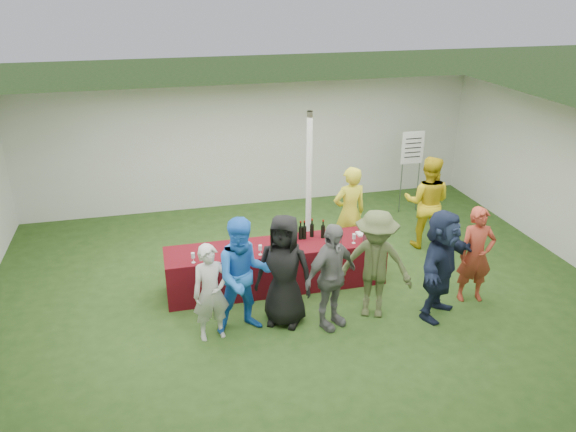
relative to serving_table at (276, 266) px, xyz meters
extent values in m
plane|color=#284719|center=(0.32, -0.23, -0.38)|extent=(60.00, 60.00, 0.00)
plane|color=white|center=(0.32, 3.77, 0.97)|extent=(10.00, 0.00, 10.00)
plane|color=white|center=(0.32, -4.23, 0.97)|extent=(10.00, 0.00, 10.00)
plane|color=white|center=(5.32, -0.23, 0.97)|extent=(0.00, 8.00, 8.00)
plane|color=white|center=(0.32, -0.23, 2.33)|extent=(10.00, 10.00, 0.00)
cylinder|color=silver|center=(0.82, 0.97, 0.98)|extent=(0.10, 0.10, 2.70)
cube|color=#600A0E|center=(0.00, 0.00, 0.00)|extent=(3.60, 0.80, 0.75)
cylinder|color=black|center=(0.35, 0.11, 0.48)|extent=(0.07, 0.07, 0.22)
cylinder|color=black|center=(0.35, 0.11, 0.64)|extent=(0.03, 0.03, 0.08)
cylinder|color=maroon|center=(0.35, 0.11, 0.69)|extent=(0.03, 0.03, 0.02)
cylinder|color=black|center=(0.45, 0.14, 0.48)|extent=(0.07, 0.07, 0.22)
cylinder|color=black|center=(0.45, 0.14, 0.64)|extent=(0.03, 0.03, 0.08)
cylinder|color=maroon|center=(0.45, 0.14, 0.69)|extent=(0.03, 0.03, 0.02)
cylinder|color=black|center=(0.52, 0.14, 0.48)|extent=(0.07, 0.07, 0.22)
cylinder|color=black|center=(0.52, 0.14, 0.64)|extent=(0.03, 0.03, 0.08)
cylinder|color=maroon|center=(0.52, 0.14, 0.69)|extent=(0.03, 0.03, 0.02)
cylinder|color=black|center=(0.66, 0.19, 0.48)|extent=(0.07, 0.07, 0.22)
cylinder|color=black|center=(0.66, 0.19, 0.64)|extent=(0.03, 0.03, 0.08)
cylinder|color=maroon|center=(0.66, 0.19, 0.69)|extent=(0.03, 0.03, 0.02)
cylinder|color=black|center=(0.83, 0.10, 0.48)|extent=(0.07, 0.07, 0.22)
cylinder|color=black|center=(0.83, 0.10, 0.64)|extent=(0.03, 0.03, 0.08)
cylinder|color=maroon|center=(0.83, 0.10, 0.69)|extent=(0.03, 0.03, 0.02)
cylinder|color=silver|center=(-1.36, -0.27, 0.38)|extent=(0.06, 0.06, 0.00)
cylinder|color=silver|center=(-1.36, -0.27, 0.42)|extent=(0.01, 0.01, 0.07)
cylinder|color=silver|center=(-1.36, -0.27, 0.50)|extent=(0.06, 0.06, 0.08)
cylinder|color=#4B0816|center=(-1.36, -0.27, 0.47)|extent=(0.05, 0.05, 0.02)
cylinder|color=silver|center=(-1.11, -0.31, 0.38)|extent=(0.06, 0.06, 0.00)
cylinder|color=silver|center=(-1.11, -0.31, 0.42)|extent=(0.01, 0.01, 0.07)
cylinder|color=silver|center=(-1.11, -0.31, 0.50)|extent=(0.06, 0.06, 0.08)
cylinder|color=#4B0816|center=(-1.11, -0.31, 0.47)|extent=(0.05, 0.05, 0.02)
cylinder|color=silver|center=(-0.77, -0.24, 0.38)|extent=(0.06, 0.06, 0.00)
cylinder|color=silver|center=(-0.77, -0.24, 0.42)|extent=(0.01, 0.01, 0.07)
cylinder|color=silver|center=(-0.77, -0.24, 0.50)|extent=(0.06, 0.06, 0.08)
cylinder|color=#4B0816|center=(-0.77, -0.24, 0.47)|extent=(0.05, 0.05, 0.02)
cylinder|color=silver|center=(-0.31, -0.26, 0.38)|extent=(0.06, 0.06, 0.00)
cylinder|color=silver|center=(-0.31, -0.26, 0.42)|extent=(0.01, 0.01, 0.07)
cylinder|color=silver|center=(-0.31, -0.26, 0.50)|extent=(0.06, 0.06, 0.08)
cylinder|color=silver|center=(1.26, -0.23, 0.38)|extent=(0.06, 0.06, 0.00)
cylinder|color=silver|center=(1.26, -0.23, 0.42)|extent=(0.01, 0.01, 0.07)
cylinder|color=silver|center=(1.26, -0.23, 0.50)|extent=(0.06, 0.06, 0.08)
cylinder|color=silver|center=(0.02, 0.08, 0.47)|extent=(0.07, 0.07, 0.20)
cylinder|color=silver|center=(0.02, 0.08, 0.59)|extent=(0.03, 0.03, 0.03)
cube|color=white|center=(1.55, 0.05, 0.39)|extent=(0.25, 0.18, 0.03)
cylinder|color=slate|center=(1.53, -0.22, 0.46)|extent=(0.21, 0.21, 0.18)
cylinder|color=slate|center=(3.34, 2.48, 0.18)|extent=(0.02, 0.02, 1.10)
cylinder|color=slate|center=(3.74, 2.48, 0.18)|extent=(0.02, 0.02, 1.10)
cube|color=white|center=(3.54, 2.48, 1.07)|extent=(0.50, 0.02, 0.70)
cube|color=black|center=(3.54, 2.47, 1.27)|extent=(0.36, 0.01, 0.02)
cube|color=black|center=(3.54, 2.47, 1.17)|extent=(0.36, 0.01, 0.02)
cube|color=black|center=(3.54, 2.47, 1.07)|extent=(0.36, 0.01, 0.02)
cube|color=black|center=(3.54, 2.47, 0.97)|extent=(0.36, 0.01, 0.02)
cube|color=black|center=(3.54, 2.47, 0.88)|extent=(0.36, 0.01, 0.02)
imported|color=gold|center=(1.52, 0.72, 0.50)|extent=(0.68, 0.49, 1.74)
imported|color=gold|center=(3.09, 0.81, 0.52)|extent=(1.09, 1.02, 1.78)
imported|color=beige|center=(-1.20, -1.19, 0.35)|extent=(0.58, 0.42, 1.45)
imported|color=blue|center=(-0.72, -1.11, 0.51)|extent=(0.89, 0.71, 1.76)
imported|color=black|center=(-0.12, -1.06, 0.49)|extent=(1.00, 0.88, 1.72)
imported|color=slate|center=(0.51, -1.32, 0.44)|extent=(1.04, 0.79, 1.63)
imported|color=#49532D|center=(1.23, -1.20, 0.48)|extent=(1.27, 1.04, 1.71)
imported|color=#1A233C|center=(2.17, -1.43, 0.48)|extent=(1.55, 1.41, 1.72)
imported|color=#A63825|center=(2.93, -1.16, 0.41)|extent=(0.62, 0.46, 1.57)
camera|label=1|loc=(-1.80, -8.01, 4.40)|focal=35.00mm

